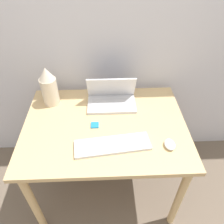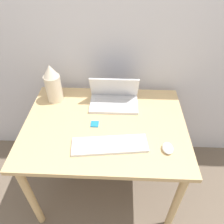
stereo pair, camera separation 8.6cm
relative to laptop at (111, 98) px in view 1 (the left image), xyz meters
The scene contains 7 objects.
wall_back 0.55m from the laptop, 101.96° to the left, with size 6.00×0.05×2.50m.
desk 0.26m from the laptop, 103.73° to the right, with size 1.06×0.78×0.72m.
laptop is the anchor object (origin of this frame).
keyboard 0.40m from the laptop, 91.43° to the right, with size 0.46×0.18×0.02m.
mouse 0.53m from the laptop, 51.88° to the right, with size 0.06×0.09×0.03m.
vase 0.44m from the laptop, behind, with size 0.11×0.11×0.29m.
mp3_player 0.26m from the laptop, 117.34° to the right, with size 0.05×0.05×0.01m.
Camera 1 is at (0.01, -0.62, 1.72)m, focal length 35.00 mm.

